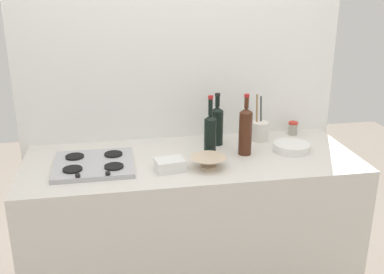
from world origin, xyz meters
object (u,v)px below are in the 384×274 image
wine_bottle_mid_left (245,130)px  wine_bottle_mid_right (210,134)px  wine_bottle_leftmost (217,124)px  plate_stack (291,147)px  utensil_crock (260,131)px  condiment_jar_front (293,128)px  butter_dish (170,165)px  mixing_bowl (208,162)px  stovetop_hob (94,164)px

wine_bottle_mid_left → wine_bottle_mid_right: size_ratio=1.01×
wine_bottle_leftmost → wine_bottle_mid_left: (0.12, -0.18, 0.02)m
plate_stack → utensil_crock: 0.23m
plate_stack → wine_bottle_leftmost: bearing=155.5°
plate_stack → condiment_jar_front: size_ratio=2.55×
plate_stack → butter_dish: size_ratio=1.46×
utensil_crock → plate_stack: bearing=-58.4°
butter_dish → utensil_crock: bearing=30.6°
wine_bottle_mid_right → utensil_crock: 0.40m
wine_bottle_mid_left → condiment_jar_front: 0.48m
wine_bottle_leftmost → condiment_jar_front: size_ratio=3.75×
wine_bottle_mid_left → wine_bottle_mid_right: bearing=178.1°
wine_bottle_mid_right → condiment_jar_front: bearing=23.7°
wine_bottle_leftmost → wine_bottle_mid_left: wine_bottle_mid_left is taller
plate_stack → wine_bottle_mid_left: size_ratio=0.61×
wine_bottle_leftmost → mixing_bowl: (-0.12, -0.33, -0.09)m
plate_stack → wine_bottle_mid_left: bearing=-179.9°
butter_dish → mixing_bowl: bearing=-1.4°
wine_bottle_mid_left → butter_dish: size_ratio=2.39×
wine_bottle_mid_left → condiment_jar_front: wine_bottle_mid_left is taller
stovetop_hob → wine_bottle_leftmost: 0.74m
wine_bottle_mid_right → condiment_jar_front: (0.58, 0.26, -0.08)m
utensil_crock → condiment_jar_front: (0.24, 0.06, -0.02)m
mixing_bowl → butter_dish: size_ratio=1.31×
wine_bottle_mid_right → utensil_crock: wine_bottle_mid_right is taller
wine_bottle_leftmost → utensil_crock: wine_bottle_leftmost is taller
wine_bottle_mid_left → wine_bottle_leftmost: bearing=123.4°
butter_dish → condiment_jar_front: condiment_jar_front is taller
plate_stack → utensil_crock: (-0.12, 0.20, 0.04)m
plate_stack → wine_bottle_mid_right: size_ratio=0.62×
plate_stack → wine_bottle_leftmost: wine_bottle_leftmost is taller
wine_bottle_leftmost → butter_dish: size_ratio=2.15×
plate_stack → utensil_crock: bearing=121.6°
wine_bottle_mid_left → wine_bottle_mid_right: 0.20m
butter_dish → condiment_jar_front: (0.82, 0.41, 0.01)m
wine_bottle_mid_left → stovetop_hob: bearing=-177.5°
plate_stack → mixing_bowl: mixing_bowl is taller
wine_bottle_mid_left → condiment_jar_front: bearing=34.1°
condiment_jar_front → mixing_bowl: bearing=-146.4°
utensil_crock → wine_bottle_mid_left: bearing=-127.1°
wine_bottle_mid_left → mixing_bowl: 0.30m
utensil_crock → condiment_jar_front: size_ratio=3.40×
stovetop_hob → plate_stack: (1.09, 0.04, 0.01)m
mixing_bowl → utensil_crock: 0.52m
wine_bottle_leftmost → condiment_jar_front: (0.50, 0.08, -0.08)m
mixing_bowl → condiment_jar_front: size_ratio=2.28×
plate_stack → wine_bottle_mid_right: 0.48m
butter_dish → condiment_jar_front: bearing=26.5°
wine_bottle_mid_left → butter_dish: bearing=-161.2°
stovetop_hob → condiment_jar_front: condiment_jar_front is taller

